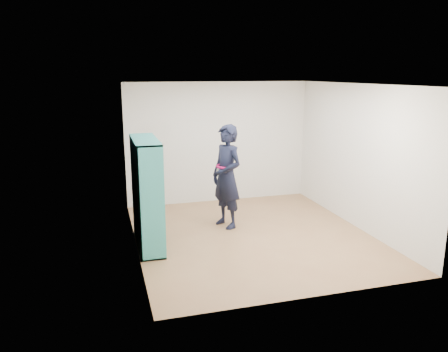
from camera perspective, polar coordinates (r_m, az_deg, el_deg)
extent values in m
plane|color=#946643|center=(7.75, 3.74, -7.74)|extent=(4.50, 4.50, 0.00)
plane|color=white|center=(7.23, 4.06, 11.86)|extent=(4.50, 4.50, 0.00)
cube|color=silver|center=(6.97, -11.77, 0.77)|extent=(0.02, 4.50, 2.60)
cube|color=silver|center=(8.26, 17.07, 2.42)|extent=(0.02, 4.50, 2.60)
cube|color=silver|center=(9.49, -0.71, 4.37)|extent=(4.00, 0.02, 2.60)
cube|color=silver|center=(5.38, 12.01, -2.99)|extent=(4.00, 0.02, 2.60)
cube|color=teal|center=(6.53, -9.42, -3.73)|extent=(0.39, 0.03, 1.77)
cube|color=teal|center=(7.78, -10.54, -0.98)|extent=(0.39, 0.03, 1.77)
cube|color=teal|center=(7.44, -9.75, -8.73)|extent=(0.39, 1.33, 0.03)
cube|color=teal|center=(6.97, -10.32, 4.69)|extent=(0.39, 1.33, 0.03)
cube|color=teal|center=(7.14, -11.47, -2.33)|extent=(0.03, 1.33, 1.77)
cube|color=teal|center=(6.95, -9.84, -2.69)|extent=(0.36, 0.03, 1.72)
cube|color=teal|center=(7.36, -10.21, -1.80)|extent=(0.36, 0.03, 1.72)
cube|color=teal|center=(7.28, -9.89, -5.49)|extent=(0.36, 1.28, 0.03)
cube|color=teal|center=(7.16, -10.03, -2.23)|extent=(0.36, 1.28, 0.03)
cube|color=teal|center=(7.05, -10.17, 1.13)|extent=(0.36, 1.28, 0.03)
cube|color=beige|center=(7.02, -9.19, -9.57)|extent=(0.24, 0.16, 0.06)
cube|color=black|center=(6.78, -9.20, -5.77)|extent=(0.20, 0.18, 0.22)
cube|color=maroon|center=(6.65, -9.34, -2.21)|extent=(0.20, 0.18, 0.24)
cube|color=silver|center=(6.63, -9.60, 0.76)|extent=(0.24, 0.16, 0.06)
cube|color=navy|center=(7.31, -9.49, -7.60)|extent=(0.20, 0.18, 0.30)
cube|color=brown|center=(7.18, -9.62, -4.54)|extent=(0.20, 0.18, 0.26)
cube|color=#BFB28C|center=(7.13, -9.87, -1.77)|extent=(0.24, 0.16, 0.09)
cube|color=#26594C|center=(6.97, -9.88, 2.05)|extent=(0.20, 0.18, 0.22)
cube|color=beige|center=(7.72, -9.85, -6.78)|extent=(0.20, 0.18, 0.22)
cube|color=black|center=(7.66, -10.09, -4.07)|extent=(0.24, 0.16, 0.09)
cube|color=maroon|center=(7.47, -10.12, -0.36)|extent=(0.20, 0.18, 0.28)
cube|color=silver|center=(7.37, -10.26, 3.04)|extent=(0.20, 0.18, 0.32)
imported|color=black|center=(7.91, 0.37, -0.07)|extent=(0.68, 0.81, 1.89)
torus|color=#B10D51|center=(7.87, 0.37, 1.29)|extent=(0.51, 0.51, 0.04)
cube|color=silver|center=(7.87, -0.78, 0.80)|extent=(0.05, 0.09, 0.13)
cube|color=black|center=(7.87, -0.78, 0.80)|extent=(0.04, 0.09, 0.13)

